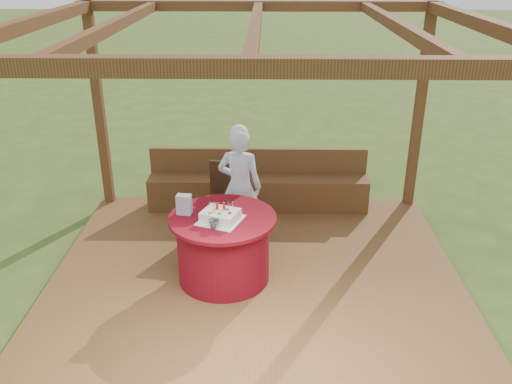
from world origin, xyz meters
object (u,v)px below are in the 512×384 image
at_px(elderly_woman, 240,185).
at_px(gift_bag, 184,204).
at_px(chair, 225,194).
at_px(birthday_cake, 220,216).
at_px(bench, 258,189).
at_px(table, 223,247).
at_px(drinking_glass, 214,224).

relative_size(elderly_woman, gift_bag, 6.92).
height_order(chair, birthday_cake, birthday_cake).
relative_size(bench, table, 2.64).
relative_size(elderly_woman, drinking_glass, 14.40).
bearing_deg(bench, chair, -120.13).
bearing_deg(drinking_glass, birthday_cake, 73.19).
xyz_separation_m(elderly_woman, birthday_cake, (-0.15, -0.94, 0.06)).
relative_size(table, drinking_glass, 11.00).
distance_m(bench, gift_bag, 1.99).
bearing_deg(gift_bag, drinking_glass, -35.44).
height_order(chair, elderly_woman, elderly_woman).
bearing_deg(gift_bag, birthday_cake, -12.05).
xyz_separation_m(chair, drinking_glass, (-0.01, -1.39, 0.30)).
xyz_separation_m(bench, chair, (-0.40, -0.69, 0.23)).
distance_m(bench, elderly_woman, 1.09).
height_order(elderly_woman, drinking_glass, elderly_woman).
xyz_separation_m(table, chair, (-0.06, 1.12, 0.11)).
height_order(bench, chair, chair).
height_order(birthday_cake, drinking_glass, birthday_cake).
xyz_separation_m(chair, birthday_cake, (0.04, -1.21, 0.31)).
xyz_separation_m(bench, elderly_woman, (-0.20, -0.96, 0.48)).
bearing_deg(table, birthday_cake, -98.72).
bearing_deg(drinking_glass, chair, 89.58).
distance_m(elderly_woman, birthday_cake, 0.95).
bearing_deg(gift_bag, elderly_woman, 63.89).
xyz_separation_m(table, drinking_glass, (-0.07, -0.27, 0.42)).
height_order(table, chair, chair).
distance_m(gift_bag, drinking_glass, 0.47).
relative_size(chair, drinking_glass, 8.62).
distance_m(table, birthday_cake, 0.43).
bearing_deg(birthday_cake, table, 81.28).
bearing_deg(gift_bag, bench, 75.44).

